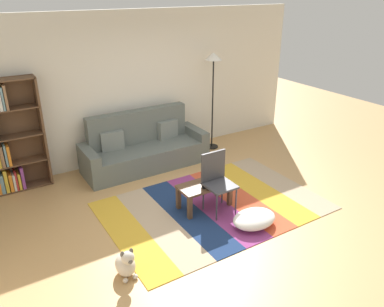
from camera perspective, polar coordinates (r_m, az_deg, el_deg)
name	(u,v)px	position (r m, az deg, el deg)	size (l,w,h in m)	color
ground_plane	(219,212)	(5.71, 4.07, -8.66)	(14.00, 14.00, 0.00)	tan
back_wall	(141,86)	(7.24, -7.58, 9.97)	(6.80, 0.10, 2.70)	silver
rug	(213,206)	(5.83, 3.22, -7.83)	(3.21, 2.13, 0.01)	gold
couch	(144,149)	(7.00, -7.19, 0.74)	(2.26, 0.80, 1.00)	#59605B
bookshelf	(7,141)	(6.58, -25.98, 1.67)	(0.90, 0.28, 1.81)	brown
coffee_table	(204,189)	(5.65, 1.87, -5.27)	(0.79, 0.40, 0.38)	#513826
pouf	(254,219)	(5.41, 9.28, -9.62)	(0.64, 0.47, 0.20)	white
dog	(126,264)	(4.58, -9.87, -15.94)	(0.22, 0.35, 0.40)	beige
standing_lamp	(213,69)	(7.41, 3.21, 12.46)	(0.32, 0.32, 1.92)	black
tv_remote	(203,186)	(5.54, 1.71, -4.88)	(0.04, 0.15, 0.02)	black
folding_chair	(217,177)	(5.50, 3.71, -3.56)	(0.40, 0.40, 0.90)	#38383D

